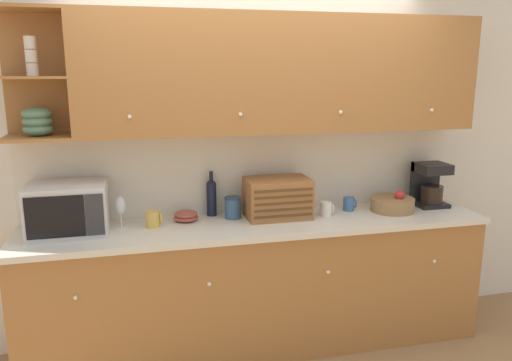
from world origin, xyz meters
TOP-DOWN VIEW (x-y plane):
  - ground_plane at (0.00, 0.00)m, footprint 24.00×24.00m
  - wall_back at (0.00, 0.03)m, footprint 5.59×0.06m
  - counter_unit at (-0.00, -0.29)m, footprint 3.21×0.62m
  - backsplash_panel at (0.00, -0.01)m, footprint 3.19×0.01m
  - upper_cabinets at (0.16, -0.17)m, footprint 3.19×0.35m
  - microwave at (-1.24, -0.24)m, footprint 0.48×0.37m
  - wine_glass at (-0.92, -0.20)m, footprint 0.07×0.07m
  - mug_patterned_third at (-0.71, -0.24)m, footprint 0.10×0.09m
  - bowl_stack_on_counter at (-0.49, -0.15)m, footprint 0.17×0.17m
  - wine_bottle at (-0.29, -0.07)m, footprint 0.07×0.07m
  - storage_canister at (-0.16, -0.17)m, footprint 0.12×0.12m
  - bread_box at (0.15, -0.22)m, footprint 0.45×0.30m
  - mug_blue_second at (0.50, -0.27)m, footprint 0.09×0.08m
  - mug at (0.72, -0.18)m, footprint 0.09×0.08m
  - fruit_basket at (1.03, -0.27)m, footprint 0.32×0.32m
  - coffee_maker at (1.37, -0.19)m, footprint 0.23×0.22m

SIDE VIEW (x-z plane):
  - ground_plane at x=0.00m, z-range 0.00..0.00m
  - counter_unit at x=0.00m, z-range 0.00..0.94m
  - bowl_stack_on_counter at x=-0.49m, z-range 0.94..1.01m
  - mug at x=0.72m, z-range 0.94..1.04m
  - mug_blue_second at x=0.50m, z-range 0.94..1.04m
  - fruit_basket at x=1.03m, z-range 0.91..1.07m
  - mug_patterned_third at x=-0.71m, z-range 0.94..1.04m
  - storage_canister at x=-0.16m, z-range 0.94..1.09m
  - bread_box at x=0.15m, z-range 0.94..1.22m
  - wine_glass at x=-0.92m, z-range 0.97..1.18m
  - wine_bottle at x=-0.29m, z-range 0.92..1.24m
  - microwave at x=-1.24m, z-range 0.94..1.26m
  - coffee_maker at x=1.37m, z-range 0.94..1.27m
  - backsplash_panel at x=0.00m, z-range 0.94..1.54m
  - wall_back at x=0.00m, z-range 0.00..2.60m
  - upper_cabinets at x=0.16m, z-range 1.54..2.32m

